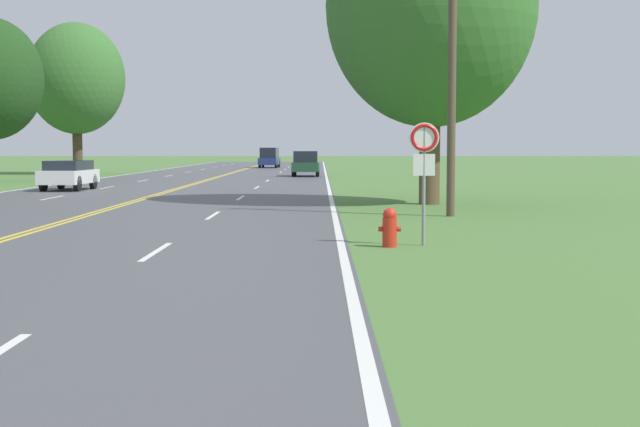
# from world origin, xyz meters

# --- Properties ---
(fire_hydrant) EXTENTS (0.45, 0.29, 0.79)m
(fire_hydrant) POSITION_xyz_m (8.20, 17.39, 0.40)
(fire_hydrant) COLOR red
(fire_hydrant) RESTS_ON ground
(traffic_sign) EXTENTS (0.60, 0.10, 2.49)m
(traffic_sign) POSITION_xyz_m (8.90, 17.64, 1.87)
(traffic_sign) COLOR gray
(traffic_sign) RESTS_ON ground
(utility_pole_midground) EXTENTS (1.80, 0.24, 8.01)m
(utility_pole_midground) POSITION_xyz_m (10.58, 25.33, 4.16)
(utility_pole_midground) COLOR brown
(utility_pole_midground) RESTS_ON ground
(tree_mid_treeline) EXTENTS (7.06, 7.06, 11.07)m
(tree_mid_treeline) POSITION_xyz_m (-11.04, 65.31, 6.99)
(tree_mid_treeline) COLOR #473828
(tree_mid_treeline) RESTS_ON ground
(tree_right_cluster) EXTENTS (7.26, 7.26, 11.03)m
(tree_right_cluster) POSITION_xyz_m (10.63, 30.80, 6.83)
(tree_right_cluster) COLOR brown
(tree_right_cluster) RESTS_ON ground
(car_white_hatchback_nearest) EXTENTS (1.90, 4.00, 1.38)m
(car_white_hatchback_nearest) POSITION_xyz_m (-4.82, 40.87, 0.76)
(car_white_hatchback_nearest) COLOR black
(car_white_hatchback_nearest) RESTS_ON ground
(car_dark_green_suv_approaching) EXTENTS (1.87, 4.12, 1.73)m
(car_dark_green_suv_approaching) POSITION_xyz_m (5.84, 60.59, 0.93)
(car_dark_green_suv_approaching) COLOR black
(car_dark_green_suv_approaching) RESTS_ON ground
(car_dark_blue_van_mid_near) EXTENTS (1.97, 4.57, 1.95)m
(car_dark_blue_van_mid_near) POSITION_xyz_m (1.90, 86.04, 1.00)
(car_dark_blue_van_mid_near) COLOR black
(car_dark_blue_van_mid_near) RESTS_ON ground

